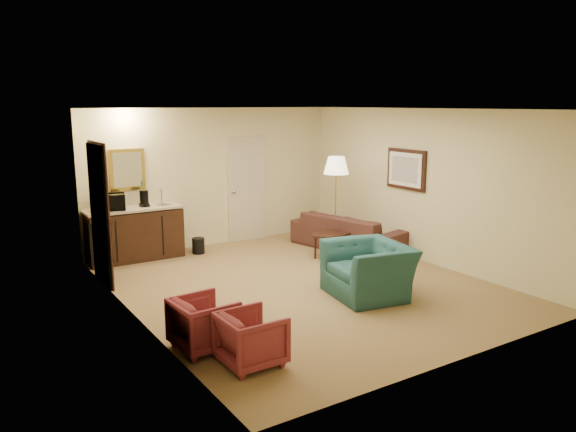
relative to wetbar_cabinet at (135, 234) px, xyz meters
name	(u,v)px	position (x,y,z in m)	size (l,w,h in m)	color
ground	(301,285)	(1.65, -2.72, -0.46)	(6.00, 6.00, 0.00)	#936B4A
room_walls	(269,167)	(1.55, -1.95, 1.26)	(5.02, 6.01, 2.61)	beige
wetbar_cabinet	(135,234)	(0.00, 0.00, 0.00)	(1.64, 0.58, 0.92)	black
sofa	(349,226)	(3.60, -1.42, -0.03)	(2.22, 0.65, 0.87)	black
teal_armchair	(369,261)	(2.19, -3.62, 0.04)	(1.15, 0.75, 1.00)	#215451
rose_chair_near	(204,321)	(-0.50, -3.99, -0.14)	(0.63, 0.59, 0.65)	maroon
rose_chair_far	(251,336)	(-0.25, -4.62, -0.15)	(0.61, 0.57, 0.63)	maroon
coffee_table	(331,245)	(2.95, -1.72, -0.24)	(0.77, 0.52, 0.44)	black
floor_lamp	(336,203)	(3.35, -1.32, 0.41)	(0.46, 0.46, 1.74)	gold
waste_bin	(198,246)	(1.08, -0.22, -0.32)	(0.23, 0.23, 0.28)	black
microwave	(110,200)	(-0.40, -0.01, 0.63)	(0.49, 0.27, 0.33)	black
coffee_maker	(144,198)	(0.19, -0.01, 0.60)	(0.15, 0.15, 0.29)	black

